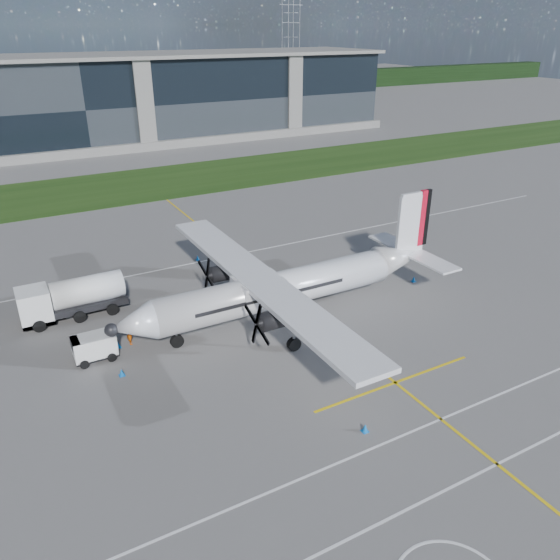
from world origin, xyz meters
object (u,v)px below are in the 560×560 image
object	(u,v)px
safety_cone_tail	(414,279)
safety_cone_nose_port	(122,372)
turboprop_aircraft	(289,268)
baggage_tug	(94,348)
safety_cone_nose_stbd	(118,344)
safety_cone_stbdwing	(198,258)
pylon_east	(291,42)
ground_crew_person	(129,331)
fuel_tanker_truck	(65,300)
safety_cone_portwing	(365,428)

from	to	relation	value
safety_cone_tail	safety_cone_nose_port	distance (m)	25.94
turboprop_aircraft	safety_cone_nose_port	size ratio (longest dim) A/B	55.26
baggage_tug	safety_cone_nose_port	size ratio (longest dim) A/B	5.89
safety_cone_tail	baggage_tug	bearing A→B (deg)	177.94
baggage_tug	safety_cone_nose_stbd	world-z (taller)	baggage_tug
turboprop_aircraft	safety_cone_stbdwing	bearing A→B (deg)	98.26
pylon_east	safety_cone_nose_port	size ratio (longest dim) A/B	60.00
safety_cone_nose_port	ground_crew_person	bearing A→B (deg)	67.07
fuel_tanker_truck	safety_cone_nose_port	distance (m)	9.84
safety_cone_tail	safety_cone_portwing	bearing A→B (deg)	-138.72
fuel_tanker_truck	safety_cone_nose_port	xyz separation A→B (m)	(1.70, -9.61, -1.27)
fuel_tanker_truck	safety_cone_stbdwing	xyz separation A→B (m)	(12.81, 5.85, -1.27)
safety_cone_nose_stbd	safety_cone_nose_port	world-z (taller)	same
baggage_tug	fuel_tanker_truck	bearing A→B (deg)	95.62
pylon_east	fuel_tanker_truck	world-z (taller)	pylon_east
safety_cone_portwing	safety_cone_stbdwing	bearing A→B (deg)	88.50
safety_cone_nose_port	pylon_east	bearing A→B (deg)	56.62
baggage_tug	safety_cone_nose_stbd	size ratio (longest dim) A/B	5.89
fuel_tanker_truck	safety_cone_portwing	xyz separation A→B (m)	(12.10, -21.39, -1.27)
fuel_tanker_truck	safety_cone_nose_port	size ratio (longest dim) A/B	16.26
safety_cone_nose_port	safety_cone_portwing	bearing A→B (deg)	-48.57
ground_crew_person	safety_cone_portwing	bearing A→B (deg)	-143.93
turboprop_aircraft	fuel_tanker_truck	xyz separation A→B (m)	(-14.83, 8.06, -2.62)
pylon_east	safety_cone_tail	distance (m)	162.23
pylon_east	safety_cone_tail	size ratio (longest dim) A/B	60.00
turboprop_aircraft	safety_cone_nose_stbd	size ratio (longest dim) A/B	55.26
turboprop_aircraft	ground_crew_person	world-z (taller)	turboprop_aircraft
turboprop_aircraft	safety_cone_nose_stbd	bearing A→B (deg)	171.28
pylon_east	ground_crew_person	bearing A→B (deg)	-123.62
ground_crew_person	safety_cone_portwing	world-z (taller)	ground_crew_person
turboprop_aircraft	safety_cone_tail	distance (m)	13.33
pylon_east	baggage_tug	size ratio (longest dim) A/B	10.19
baggage_tug	safety_cone_nose_stbd	distance (m)	1.90
safety_cone_tail	safety_cone_nose_port	bearing A→B (deg)	-176.01
ground_crew_person	safety_cone_nose_stbd	distance (m)	1.16
baggage_tug	safety_cone_stbdwing	size ratio (longest dim) A/B	5.89
safety_cone_nose_stbd	safety_cone_tail	distance (m)	25.30
fuel_tanker_truck	safety_cone_portwing	bearing A→B (deg)	-60.51
safety_cone_stbdwing	safety_cone_tail	bearing A→B (deg)	-42.77
safety_cone_stbdwing	pylon_east	bearing A→B (deg)	56.90
pylon_east	safety_cone_portwing	world-z (taller)	pylon_east
safety_cone_tail	safety_cone_nose_port	size ratio (longest dim) A/B	1.00
safety_cone_tail	safety_cone_stbdwing	world-z (taller)	same
ground_crew_person	safety_cone_nose_port	bearing A→B (deg)	163.17
fuel_tanker_truck	safety_cone_stbdwing	distance (m)	14.14
turboprop_aircraft	safety_cone_portwing	xyz separation A→B (m)	(-2.73, -13.33, -3.89)
fuel_tanker_truck	ground_crew_person	world-z (taller)	fuel_tanker_truck
turboprop_aircraft	ground_crew_person	xyz separation A→B (m)	(-11.60, 2.06, -3.18)
fuel_tanker_truck	safety_cone_stbdwing	world-z (taller)	fuel_tanker_truck
ground_crew_person	safety_cone_nose_stbd	size ratio (longest dim) A/B	3.86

